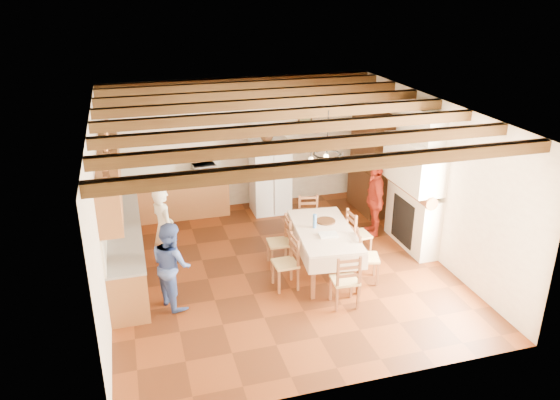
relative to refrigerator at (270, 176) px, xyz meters
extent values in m
cube|color=#46200E|center=(-0.55, -2.66, -0.85)|extent=(6.00, 6.50, 0.02)
cube|color=silver|center=(-0.55, -2.66, 2.17)|extent=(6.00, 6.50, 0.02)
cube|color=beige|center=(-0.55, 0.60, 0.66)|extent=(6.00, 0.02, 3.00)
cube|color=beige|center=(-0.55, -5.92, 0.66)|extent=(6.00, 0.02, 3.00)
cube|color=beige|center=(-3.56, -2.66, 0.66)|extent=(0.02, 6.50, 3.00)
cube|color=beige|center=(2.46, -2.66, 0.66)|extent=(0.02, 6.50, 3.00)
cube|color=brown|center=(-3.25, -1.61, -0.41)|extent=(0.60, 4.30, 0.86)
cube|color=brown|center=(-2.10, 0.29, -0.41)|extent=(2.30, 0.60, 0.86)
cube|color=slate|center=(-3.25, -1.61, 0.04)|extent=(0.62, 4.30, 0.04)
cube|color=slate|center=(-2.10, 0.29, 0.04)|extent=(2.34, 0.62, 0.04)
cube|color=silver|center=(-3.54, -1.61, 0.36)|extent=(0.03, 4.30, 0.60)
cube|color=silver|center=(-2.10, 0.57, 0.36)|extent=(2.30, 0.03, 0.60)
cube|color=brown|center=(-3.38, -1.61, 1.01)|extent=(0.35, 4.20, 0.70)
cube|color=#321F13|center=(1.00, 0.57, 1.01)|extent=(0.34, 0.03, 0.42)
cube|color=silver|center=(0.00, 0.00, 0.00)|extent=(0.84, 0.69, 1.68)
cube|color=white|center=(0.20, -2.97, -0.02)|extent=(1.19, 2.03, 0.05)
cube|color=brown|center=(-0.29, -3.79, -0.44)|extent=(0.08, 0.08, 0.80)
cube|color=brown|center=(0.51, -3.87, -0.44)|extent=(0.08, 0.08, 0.80)
cube|color=brown|center=(-0.10, -2.07, -0.44)|extent=(0.08, 0.08, 0.80)
cube|color=brown|center=(0.69, -2.15, -0.44)|extent=(0.08, 0.08, 0.80)
torus|color=black|center=(0.20, -2.97, 1.41)|extent=(0.47, 0.47, 0.03)
imported|color=white|center=(-2.55, -2.00, -0.05)|extent=(0.57, 0.68, 1.58)
imported|color=#435DAA|center=(-2.54, -3.29, -0.11)|extent=(0.78, 0.87, 1.46)
imported|color=red|center=(1.74, -1.77, -0.06)|extent=(0.55, 0.97, 1.57)
imported|color=silver|center=(-1.44, 0.29, 0.20)|extent=(0.52, 0.38, 0.27)
imported|color=#35190E|center=(-0.07, 0.00, 0.99)|extent=(0.36, 0.36, 0.30)
camera|label=1|loc=(-3.00, -11.19, 4.20)|focal=35.00mm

